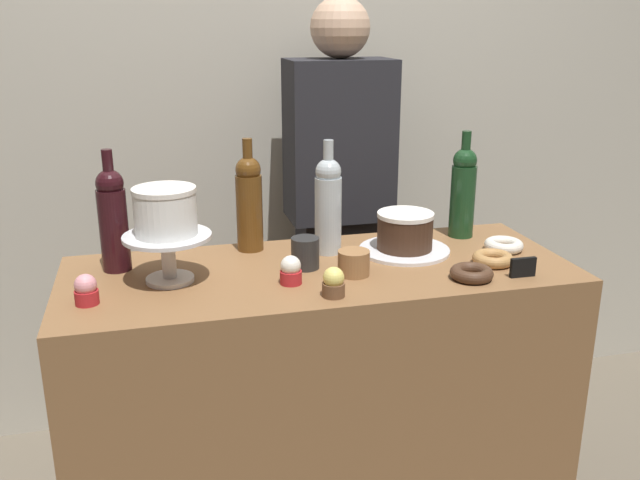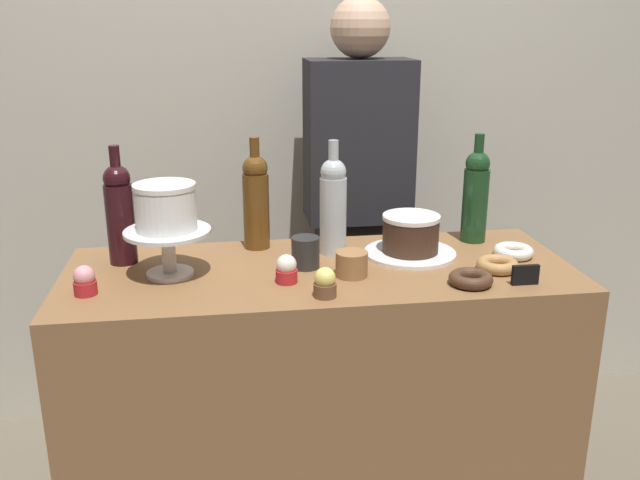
% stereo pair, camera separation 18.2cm
% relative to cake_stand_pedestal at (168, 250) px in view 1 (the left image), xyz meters
% --- Properties ---
extents(back_wall, '(6.00, 0.05, 2.60)m').
position_rel_cake_stand_pedestal_xyz_m(back_wall, '(0.40, 0.85, 0.33)').
color(back_wall, '#BCB7A8').
rests_on(back_wall, ground_plane).
extents(display_counter, '(1.37, 0.54, 0.89)m').
position_rel_cake_stand_pedestal_xyz_m(display_counter, '(0.40, 0.00, -0.53)').
color(display_counter, brown).
rests_on(display_counter, ground_plane).
extents(cake_stand_pedestal, '(0.22, 0.22, 0.13)m').
position_rel_cake_stand_pedestal_xyz_m(cake_stand_pedestal, '(0.00, 0.00, 0.00)').
color(cake_stand_pedestal, silver).
rests_on(cake_stand_pedestal, display_counter).
extents(white_layer_cake, '(0.16, 0.16, 0.12)m').
position_rel_cake_stand_pedestal_xyz_m(white_layer_cake, '(0.00, 0.00, 0.10)').
color(white_layer_cake, white).
rests_on(white_layer_cake, cake_stand_pedestal).
extents(silver_serving_platter, '(0.26, 0.26, 0.01)m').
position_rel_cake_stand_pedestal_xyz_m(silver_serving_platter, '(0.67, 0.08, -0.08)').
color(silver_serving_platter, white).
rests_on(silver_serving_platter, display_counter).
extents(chocolate_round_cake, '(0.16, 0.16, 0.11)m').
position_rel_cake_stand_pedestal_xyz_m(chocolate_round_cake, '(0.67, 0.08, -0.02)').
color(chocolate_round_cake, '#3D2619').
rests_on(chocolate_round_cake, silver_serving_platter).
extents(wine_bottle_clear, '(0.08, 0.08, 0.33)m').
position_rel_cake_stand_pedestal_xyz_m(wine_bottle_clear, '(0.45, 0.13, 0.06)').
color(wine_bottle_clear, '#B2BCC1').
rests_on(wine_bottle_clear, display_counter).
extents(wine_bottle_dark_red, '(0.08, 0.08, 0.33)m').
position_rel_cake_stand_pedestal_xyz_m(wine_bottle_dark_red, '(-0.13, 0.13, 0.06)').
color(wine_bottle_dark_red, black).
rests_on(wine_bottle_dark_red, display_counter).
extents(wine_bottle_amber, '(0.08, 0.08, 0.33)m').
position_rel_cake_stand_pedestal_xyz_m(wine_bottle_amber, '(0.24, 0.21, 0.06)').
color(wine_bottle_amber, '#5B3814').
rests_on(wine_bottle_amber, display_counter).
extents(wine_bottle_green, '(0.08, 0.08, 0.33)m').
position_rel_cake_stand_pedestal_xyz_m(wine_bottle_green, '(0.89, 0.18, 0.06)').
color(wine_bottle_green, '#193D1E').
rests_on(wine_bottle_green, display_counter).
extents(cupcake_strawberry, '(0.06, 0.06, 0.07)m').
position_rel_cake_stand_pedestal_xyz_m(cupcake_strawberry, '(-0.20, -0.10, -0.05)').
color(cupcake_strawberry, red).
rests_on(cupcake_strawberry, display_counter).
extents(cupcake_lemon, '(0.06, 0.06, 0.07)m').
position_rel_cake_stand_pedestal_xyz_m(cupcake_lemon, '(0.38, -0.19, -0.05)').
color(cupcake_lemon, brown).
rests_on(cupcake_lemon, display_counter).
extents(cupcake_vanilla, '(0.06, 0.06, 0.07)m').
position_rel_cake_stand_pedestal_xyz_m(cupcake_vanilla, '(0.30, -0.09, -0.05)').
color(cupcake_vanilla, red).
rests_on(cupcake_vanilla, display_counter).
extents(donut_sugar, '(0.11, 0.11, 0.03)m').
position_rel_cake_stand_pedestal_xyz_m(donut_sugar, '(0.95, 0.02, -0.07)').
color(donut_sugar, silver).
rests_on(donut_sugar, display_counter).
extents(donut_maple, '(0.11, 0.11, 0.03)m').
position_rel_cake_stand_pedestal_xyz_m(donut_maple, '(0.86, -0.08, -0.07)').
color(donut_maple, '#B27F47').
rests_on(donut_maple, display_counter).
extents(donut_chocolate, '(0.11, 0.11, 0.03)m').
position_rel_cake_stand_pedestal_xyz_m(donut_chocolate, '(0.76, -0.17, -0.07)').
color(donut_chocolate, '#472D1E').
rests_on(donut_chocolate, display_counter).
extents(cookie_stack, '(0.08, 0.08, 0.07)m').
position_rel_cake_stand_pedestal_xyz_m(cookie_stack, '(0.47, -0.06, -0.05)').
color(cookie_stack, olive).
rests_on(cookie_stack, display_counter).
extents(price_sign_chalkboard, '(0.07, 0.01, 0.05)m').
position_rel_cake_stand_pedestal_xyz_m(price_sign_chalkboard, '(0.89, -0.19, -0.06)').
color(price_sign_chalkboard, black).
rests_on(price_sign_chalkboard, display_counter).
extents(coffee_cup_ceramic, '(0.08, 0.08, 0.08)m').
position_rel_cake_stand_pedestal_xyz_m(coffee_cup_ceramic, '(0.36, 0.02, -0.04)').
color(coffee_cup_ceramic, '#282828').
rests_on(coffee_cup_ceramic, display_counter).
extents(barista_figure, '(0.36, 0.22, 1.60)m').
position_rel_cake_stand_pedestal_xyz_m(barista_figure, '(0.62, 0.60, -0.13)').
color(barista_figure, black).
rests_on(barista_figure, ground_plane).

